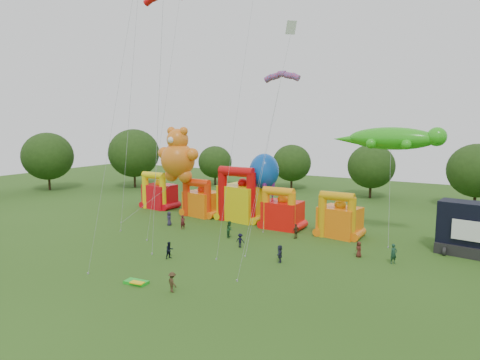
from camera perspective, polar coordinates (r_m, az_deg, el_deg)
The scene contains 23 objects.
ground at distance 36.49m, azimuth -18.97°, elevation -14.47°, with size 160.00×160.00×0.00m, color #2A4D15.
tree_ring at distance 35.91m, azimuth -19.90°, elevation -4.41°, with size 122.86×124.95×12.07m.
bouncy_castle_0 at distance 68.61m, azimuth -10.79°, elevation -1.84°, with size 5.06×4.29×5.84m.
bouncy_castle_1 at distance 62.29m, azimuth -5.17°, elevation -2.83°, with size 5.42×4.67×5.51m.
bouncy_castle_2 at distance 59.12m, azimuth 0.20°, elevation -2.64°, with size 6.43×5.48×7.56m.
bouncy_castle_3 at distance 54.85m, azimuth 5.61°, elevation -4.31°, with size 4.59×3.69×5.46m.
bouncy_castle_4 at distance 52.15m, azimuth 13.09°, elevation -5.08°, with size 5.03×4.31×5.52m.
teddy_bear_kite at distance 61.02m, azimuth -10.07°, elevation 0.19°, with size 7.50×10.00×12.94m.
gecko_kite at distance 51.27m, azimuth 19.45°, elevation 2.61°, with size 12.61×6.32×13.08m.
octopus_kite at distance 57.02m, azimuth 3.20°, elevation -1.28°, with size 4.88×7.64×9.39m.
parafoil_kites at distance 50.37m, azimuth -9.36°, elevation 8.64°, with size 21.86×12.51×31.65m.
diamond_kites at distance 43.14m, azimuth -6.48°, elevation 9.97°, with size 18.01×17.45×35.33m.
folded_kite_bundle at distance 38.02m, azimuth -13.65°, elevation -13.11°, with size 2.10×1.27×0.31m.
spectator_0 at distance 57.16m, azimuth -9.42°, elevation -5.09°, with size 0.90×0.58×1.84m, color #28233B.
spectator_1 at distance 54.85m, azimuth -7.63°, elevation -5.61°, with size 0.66×0.43×1.81m, color #4C151A.
spectator_2 at distance 50.66m, azimuth -1.38°, elevation -6.58°, with size 0.96×0.75×1.97m, color #1C4822.
spectator_3 at distance 46.81m, azimuth 0.04°, elevation -8.06°, with size 1.00×0.57×1.54m, color black.
spectator_4 at distance 50.59m, azimuth 7.47°, elevation -6.78°, with size 1.03×0.43×1.77m, color #43311B.
spectator_5 at distance 42.21m, azimuth 5.33°, elevation -9.75°, with size 1.59×0.51×1.72m, color #222539.
spectator_6 at distance 45.21m, azimuth 15.56°, elevation -8.89°, with size 0.78×0.51×1.60m, color #4D1F16.
spectator_7 at distance 44.15m, azimuth 19.79°, elevation -9.25°, with size 0.71×0.47×1.94m, color #173B27.
spectator_8 at distance 43.70m, azimuth -9.38°, elevation -9.22°, with size 0.83×0.65×1.71m, color black.
spectator_9 at distance 35.55m, azimuth -9.02°, elevation -13.30°, with size 1.07×0.61×1.65m, color #3C2B18.
Camera 1 is at (26.04, -21.66, 13.57)m, focal length 32.00 mm.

